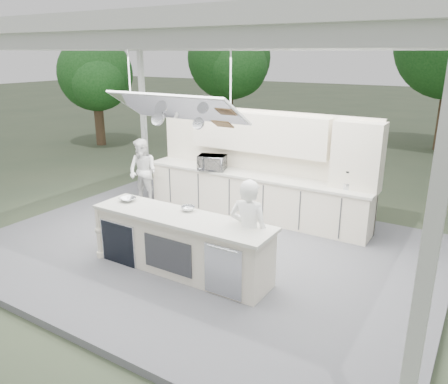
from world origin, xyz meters
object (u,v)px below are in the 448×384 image
Objects in this scene: head_chef at (249,233)px; back_counter at (253,195)px; demo_island at (180,243)px; sous_chef at (143,172)px.

back_counter is at bearing -68.49° from head_chef.
demo_island and back_counter have the same top height.
demo_island is 0.61× the size of back_counter.
head_chef is (1.12, 0.21, 0.36)m from demo_island.
sous_chef is at bearing -167.31° from back_counter.
demo_island is 2.05× the size of sous_chef.
back_counter is 2.66m from sous_chef.
back_counter is 3.35× the size of sous_chef.
head_chef reaches higher than back_counter.
head_chef is at bearing -28.61° from sous_chef.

